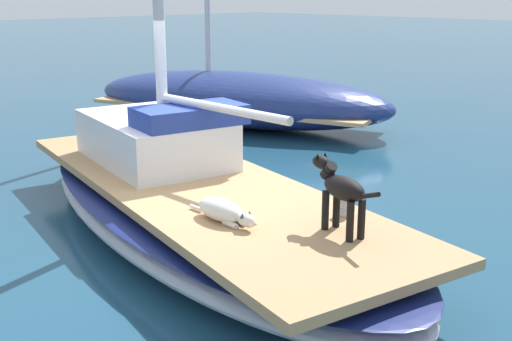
{
  "coord_description": "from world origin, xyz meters",
  "views": [
    {
      "loc": [
        -4.55,
        -5.66,
        2.84
      ],
      "look_at": [
        0.0,
        -1.0,
        1.01
      ],
      "focal_mm": 44.83,
      "sensor_mm": 36.0,
      "label": 1
    }
  ],
  "objects_px": {
    "dog_white": "(223,211)",
    "moored_boat_starboard_side": "(237,98)",
    "sailboat_main": "(198,209)",
    "deck_winch": "(344,206)",
    "dog_black": "(341,189)"
  },
  "relations": [
    {
      "from": "dog_white",
      "to": "moored_boat_starboard_side",
      "type": "xyz_separation_m",
      "value": [
        5.46,
        5.71,
        -0.16
      ]
    },
    {
      "from": "sailboat_main",
      "to": "moored_boat_starboard_side",
      "type": "height_order",
      "value": "moored_boat_starboard_side"
    },
    {
      "from": "dog_white",
      "to": "deck_winch",
      "type": "bearing_deg",
      "value": -36.5
    },
    {
      "from": "dog_white",
      "to": "moored_boat_starboard_side",
      "type": "distance_m",
      "value": 7.9
    },
    {
      "from": "dog_white",
      "to": "dog_black",
      "type": "bearing_deg",
      "value": -59.67
    },
    {
      "from": "dog_white",
      "to": "deck_winch",
      "type": "height_order",
      "value": "dog_white"
    },
    {
      "from": "dog_white",
      "to": "moored_boat_starboard_side",
      "type": "height_order",
      "value": "moored_boat_starboard_side"
    },
    {
      "from": "sailboat_main",
      "to": "moored_boat_starboard_side",
      "type": "distance_m",
      "value": 6.6
    },
    {
      "from": "sailboat_main",
      "to": "dog_black",
      "type": "height_order",
      "value": "dog_black"
    },
    {
      "from": "moored_boat_starboard_side",
      "to": "dog_black",
      "type": "bearing_deg",
      "value": -126.06
    },
    {
      "from": "sailboat_main",
      "to": "deck_winch",
      "type": "height_order",
      "value": "deck_winch"
    },
    {
      "from": "deck_winch",
      "to": "dog_black",
      "type": "bearing_deg",
      "value": -147.06
    },
    {
      "from": "sailboat_main",
      "to": "deck_winch",
      "type": "relative_size",
      "value": 36.16
    },
    {
      "from": "sailboat_main",
      "to": "dog_white",
      "type": "relative_size",
      "value": 7.98
    },
    {
      "from": "dog_white",
      "to": "deck_winch",
      "type": "distance_m",
      "value": 1.22
    }
  ]
}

